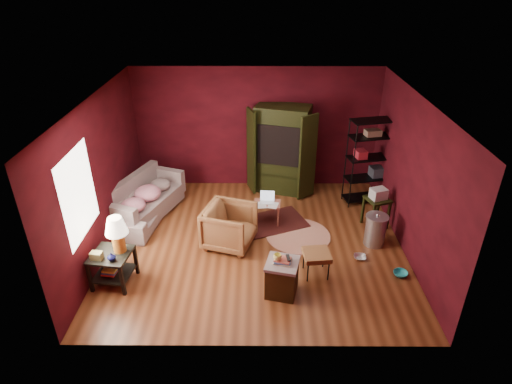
% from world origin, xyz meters
% --- Properties ---
extents(room, '(5.54, 5.04, 2.84)m').
position_xyz_m(room, '(-0.04, -0.01, 1.40)').
color(room, brown).
rests_on(room, ground).
extents(sofa, '(0.90, 2.15, 0.82)m').
position_xyz_m(sofa, '(-2.35, 0.92, 0.41)').
color(sofa, gray).
rests_on(sofa, ground).
extents(armchair, '(1.02, 1.06, 0.89)m').
position_xyz_m(armchair, '(-0.49, -0.05, 0.44)').
color(armchair, black).
rests_on(armchair, ground).
extents(pet_bowl_steel, '(0.23, 0.08, 0.22)m').
position_xyz_m(pet_bowl_steel, '(1.89, -0.48, 0.11)').
color(pet_bowl_steel, silver).
rests_on(pet_bowl_steel, ground).
extents(pet_bowl_turquoise, '(0.26, 0.14, 0.24)m').
position_xyz_m(pet_bowl_turquoise, '(2.49, -0.96, 0.12)').
color(pet_bowl_turquoise, '#25A6B1').
rests_on(pet_bowl_turquoise, ground).
extents(vase, '(0.18, 0.18, 0.13)m').
position_xyz_m(vase, '(-2.27, -1.32, 0.65)').
color(vase, '#0B0D39').
rests_on(vase, side_table).
extents(mug, '(0.16, 0.14, 0.13)m').
position_xyz_m(mug, '(0.34, -1.42, 0.74)').
color(mug, '#E8DE71').
rests_on(mug, hamper).
extents(side_table, '(0.69, 0.69, 1.22)m').
position_xyz_m(side_table, '(-2.28, -1.11, 0.73)').
color(side_table, black).
rests_on(side_table, ground).
extents(sofa_cushions, '(1.37, 2.06, 0.81)m').
position_xyz_m(sofa_cushions, '(-2.33, 0.96, 0.39)').
color(sofa_cushions, gray).
rests_on(sofa_cushions, sofa).
extents(hamper, '(0.60, 0.60, 0.70)m').
position_xyz_m(hamper, '(0.42, -1.40, 0.32)').
color(hamper, '#3B240D').
rests_on(hamper, ground).
extents(footstool, '(0.48, 0.48, 0.45)m').
position_xyz_m(footstool, '(1.03, -0.92, 0.39)').
color(footstool, black).
rests_on(footstool, ground).
extents(rug_round, '(1.58, 1.58, 0.01)m').
position_xyz_m(rug_round, '(0.83, 0.25, 0.01)').
color(rug_round, beige).
rests_on(rug_round, ground).
extents(rug_oriental, '(1.57, 1.33, 0.01)m').
position_xyz_m(rug_oriental, '(0.33, 0.71, 0.02)').
color(rug_oriental, '#521815').
rests_on(rug_oriental, ground).
extents(laptop_desk, '(0.57, 0.45, 0.67)m').
position_xyz_m(laptop_desk, '(0.22, 0.73, 0.41)').
color(laptop_desk, '#B46652').
rests_on(laptop_desk, ground).
extents(tv_armoire, '(1.54, 1.10, 2.02)m').
position_xyz_m(tv_armoire, '(0.57, 2.17, 1.05)').
color(tv_armoire, black).
rests_on(tv_armoire, ground).
extents(wire_shelving, '(1.00, 0.59, 1.92)m').
position_xyz_m(wire_shelving, '(2.43, 1.64, 1.05)').
color(wire_shelving, black).
rests_on(wire_shelving, ground).
extents(small_stand, '(0.54, 0.54, 0.85)m').
position_xyz_m(small_stand, '(2.41, 0.62, 0.64)').
color(small_stand, black).
rests_on(small_stand, ground).
extents(trash_can, '(0.49, 0.49, 0.66)m').
position_xyz_m(trash_can, '(2.25, -0.01, 0.31)').
color(trash_can, '#B5B5BD').
rests_on(trash_can, ground).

